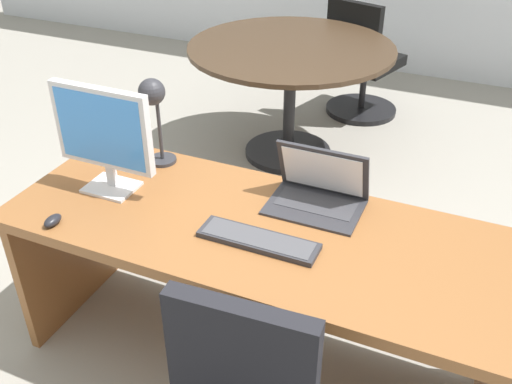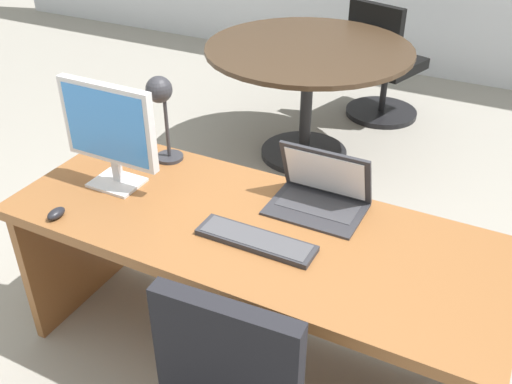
# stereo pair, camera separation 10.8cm
# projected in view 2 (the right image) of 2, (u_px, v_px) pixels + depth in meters

# --- Properties ---
(ground) EXTENTS (12.00, 12.00, 0.00)m
(ground) POSITION_uv_depth(u_px,v_px,m) (362.00, 194.00, 3.64)
(ground) COLOR gray
(desk) EXTENTS (1.87, 0.73, 0.73)m
(desk) POSITION_uv_depth(u_px,v_px,m) (257.00, 257.00, 2.26)
(desk) COLOR brown
(desk) RESTS_ON ground
(monitor) EXTENTS (0.42, 0.16, 0.43)m
(monitor) POSITION_uv_depth(u_px,v_px,m) (109.00, 129.00, 2.23)
(monitor) COLOR silver
(monitor) RESTS_ON desk
(laptop) EXTENTS (0.36, 0.26, 0.24)m
(laptop) POSITION_uv_depth(u_px,v_px,m) (321.00, 188.00, 2.20)
(laptop) COLOR #2D2D33
(laptop) RESTS_ON desk
(keyboard) EXTENTS (0.43, 0.12, 0.02)m
(keyboard) POSITION_uv_depth(u_px,v_px,m) (256.00, 240.00, 2.03)
(keyboard) COLOR #2D2D33
(keyboard) RESTS_ON desk
(mouse) EXTENTS (0.05, 0.08, 0.04)m
(mouse) POSITION_uv_depth(u_px,v_px,m) (56.00, 213.00, 2.15)
(mouse) COLOR black
(mouse) RESTS_ON desk
(desk_lamp) EXTENTS (0.12, 0.14, 0.39)m
(desk_lamp) POSITION_uv_depth(u_px,v_px,m) (161.00, 101.00, 2.37)
(desk_lamp) COLOR #2D2D33
(desk_lamp) RESTS_ON desk
(meeting_table) EXTENTS (1.33, 1.33, 0.78)m
(meeting_table) POSITION_uv_depth(u_px,v_px,m) (308.00, 75.00, 3.75)
(meeting_table) COLOR black
(meeting_table) RESTS_ON ground
(meeting_chair_near) EXTENTS (0.58, 0.59, 0.92)m
(meeting_chair_near) POSITION_uv_depth(u_px,v_px,m) (382.00, 72.00, 4.41)
(meeting_chair_near) COLOR black
(meeting_chair_near) RESTS_ON ground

